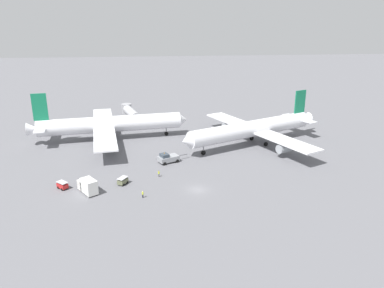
{
  "coord_description": "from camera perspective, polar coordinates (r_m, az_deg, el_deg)",
  "views": [
    {
      "loc": [
        -9.85,
        -79.39,
        38.37
      ],
      "look_at": [
        0.96,
        21.16,
        4.0
      ],
      "focal_mm": 35.66,
      "sensor_mm": 36.0,
      "label": 1
    }
  ],
  "objects": [
    {
      "name": "jet_bridge",
      "position": [
        144.3,
        -9.28,
        4.81
      ],
      "size": [
        7.53,
        16.56,
        5.94
      ],
      "color": "#B7B7BC",
      "rests_on": "ground"
    },
    {
      "name": "airliner_being_pushed",
      "position": [
        118.8,
        9.07,
        2.24
      ],
      "size": [
        46.34,
        45.59,
        15.14
      ],
      "color": "silver",
      "rests_on": "ground"
    },
    {
      "name": "airliner_at_gate_left",
      "position": [
        124.94,
        -12.29,
        2.86
      ],
      "size": [
        50.46,
        48.64,
        16.05
      ],
      "color": "silver",
      "rests_on": "ground"
    },
    {
      "name": "gse_baggage_cart_trailing",
      "position": [
        93.81,
        -18.8,
        -5.87
      ],
      "size": [
        3.06,
        3.03,
        1.71
      ],
      "color": "red",
      "rests_on": "ground"
    },
    {
      "name": "ground_crew_ramp_agent_by_cones",
      "position": [
        85.36,
        -7.38,
        -7.46
      ],
      "size": [
        0.36,
        0.36,
        1.66
      ],
      "color": "black",
      "rests_on": "ground"
    },
    {
      "name": "gse_baggage_cart_near_cluster",
      "position": [
        92.58,
        -10.32,
        -5.45
      ],
      "size": [
        2.77,
        3.15,
        1.71
      ],
      "color": "#666B4C",
      "rests_on": "ground"
    },
    {
      "name": "ground_plane",
      "position": [
        88.73,
        0.85,
        -6.85
      ],
      "size": [
        600.0,
        600.0,
        0.0
      ],
      "primitive_type": "plane",
      "color": "slate"
    },
    {
      "name": "gse_catering_truck_tall",
      "position": [
        89.69,
        -15.34,
        -6.04
      ],
      "size": [
        5.27,
        6.18,
        3.5
      ],
      "color": "silver",
      "rests_on": "ground"
    },
    {
      "name": "pushback_tug",
      "position": [
        104.28,
        -3.62,
        -2.11
      ],
      "size": [
        8.51,
        5.16,
        2.99
      ],
      "color": "gray",
      "rests_on": "ground"
    },
    {
      "name": "ground_crew_wing_walker_right",
      "position": [
        95.47,
        -4.98,
        -4.44
      ],
      "size": [
        0.36,
        0.5,
        1.66
      ],
      "color": "#4C4C51",
      "rests_on": "ground"
    }
  ]
}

